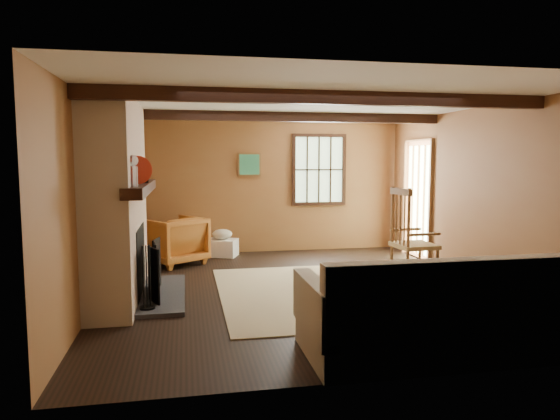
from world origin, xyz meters
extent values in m
plane|color=black|center=(0.00, 0.00, 0.00)|extent=(5.50, 5.50, 0.00)
cube|color=brown|center=(0.00, 2.75, 1.20)|extent=(5.00, 0.02, 2.40)
cube|color=brown|center=(0.00, -2.75, 1.20)|extent=(5.00, 0.02, 2.40)
cube|color=brown|center=(-2.50, 0.00, 1.20)|extent=(0.02, 5.50, 2.40)
cube|color=brown|center=(2.50, 0.00, 1.20)|extent=(0.02, 5.50, 2.40)
cube|color=white|center=(0.00, 0.00, 2.40)|extent=(5.00, 5.50, 0.02)
cube|color=#321910|center=(0.00, -1.20, 2.33)|extent=(5.00, 0.12, 0.14)
cube|color=#321910|center=(0.00, 1.20, 2.33)|extent=(5.00, 0.12, 0.14)
cube|color=#321910|center=(1.00, 2.72, 1.50)|extent=(1.02, 0.06, 1.32)
cube|color=#B1D19F|center=(1.00, 2.75, 1.50)|extent=(0.90, 0.01, 1.20)
cube|color=#321910|center=(1.00, 2.73, 1.50)|extent=(0.90, 0.03, 0.02)
cube|color=brown|center=(2.47, 1.70, 1.00)|extent=(0.06, 1.00, 2.06)
cube|color=#B1D19F|center=(2.50, 1.70, 1.00)|extent=(0.01, 0.80, 1.85)
cube|color=brown|center=(-0.30, 2.72, 1.60)|extent=(0.42, 0.03, 0.42)
cube|color=#287866|center=(-0.30, 2.71, 1.60)|extent=(0.36, 0.01, 0.36)
cube|color=#AC6642|center=(-2.25, 0.00, 1.20)|extent=(0.50, 2.20, 2.40)
cube|color=black|center=(-2.18, 0.00, 0.45)|extent=(0.38, 1.00, 0.85)
cube|color=#36363B|center=(-1.75, 0.00, 0.03)|extent=(0.55, 1.80, 0.05)
cube|color=#321910|center=(-1.97, 0.00, 1.35)|extent=(0.22, 2.30, 0.12)
cube|color=black|center=(-1.82, -0.44, 0.37)|extent=(0.15, 0.30, 0.64)
cube|color=black|center=(-1.82, -0.11, 0.37)|extent=(0.05, 0.32, 0.64)
cube|color=black|center=(-1.82, 0.22, 0.37)|extent=(0.08, 0.32, 0.64)
cylinder|color=black|center=(-1.88, -0.68, 0.06)|extent=(0.17, 0.17, 0.02)
cylinder|color=black|center=(-1.91, -0.71, 0.40)|extent=(0.02, 0.02, 0.71)
cylinder|color=black|center=(-1.88, -0.68, 0.40)|extent=(0.02, 0.02, 0.71)
cylinder|color=black|center=(-1.85, -0.65, 0.40)|extent=(0.02, 0.02, 0.71)
cylinder|color=silver|center=(-1.98, -0.79, 1.52)|extent=(0.10, 0.10, 0.21)
sphere|color=silver|center=(-1.98, -0.79, 1.68)|extent=(0.12, 0.12, 0.12)
cylinder|color=#AD2513|center=(-1.98, -0.26, 1.57)|extent=(0.33, 0.05, 0.33)
cube|color=black|center=(-1.98, 0.01, 1.46)|extent=(0.20, 0.14, 0.11)
cylinder|color=#321910|center=(-1.98, 0.44, 1.46)|extent=(0.08, 0.08, 0.10)
cylinder|color=#321910|center=(-1.98, 0.49, 1.45)|extent=(0.07, 0.07, 0.08)
cube|color=tan|center=(0.20, -0.20, 0.00)|extent=(2.50, 3.00, 0.01)
cube|color=tan|center=(1.67, 0.11, 0.51)|extent=(0.56, 0.58, 0.06)
cube|color=brown|center=(1.44, 0.10, 1.26)|extent=(0.10, 0.52, 0.09)
cylinder|color=brown|center=(1.91, -0.09, 0.26)|extent=(0.04, 0.04, 0.49)
cylinder|color=brown|center=(1.87, 0.36, 0.26)|extent=(0.04, 0.04, 0.49)
cylinder|color=brown|center=(1.46, -0.13, 0.26)|extent=(0.04, 0.04, 0.49)
cylinder|color=brown|center=(1.42, 0.32, 0.26)|extent=(0.04, 0.04, 0.49)
cylinder|color=brown|center=(1.46, -0.13, 0.90)|extent=(0.04, 0.04, 0.84)
cylinder|color=brown|center=(1.42, 0.32, 0.90)|extent=(0.04, 0.04, 0.84)
cylinder|color=brown|center=(1.45, -0.01, 0.88)|extent=(0.02, 0.02, 0.70)
cylinder|color=brown|center=(1.44, 0.10, 0.88)|extent=(0.02, 0.02, 0.70)
cylinder|color=brown|center=(1.43, 0.21, 0.88)|extent=(0.02, 0.02, 0.70)
cube|color=brown|center=(1.68, -0.13, 0.70)|extent=(0.47, 0.08, 0.03)
cube|color=brown|center=(1.65, 0.36, 0.70)|extent=(0.47, 0.08, 0.03)
cube|color=brown|center=(1.68, -0.11, 0.02)|extent=(0.95, 0.12, 0.03)
cube|color=brown|center=(1.65, 0.34, 0.02)|extent=(0.95, 0.12, 0.03)
cube|color=beige|center=(0.66, -2.28, 0.24)|extent=(2.22, 1.00, 0.49)
cube|color=beige|center=(0.66, -2.70, 0.61)|extent=(2.22, 0.17, 0.61)
cube|color=beige|center=(-0.39, -2.28, 0.47)|extent=(0.16, 1.00, 0.44)
cube|color=beige|center=(1.71, -2.28, 0.47)|extent=(0.16, 1.00, 0.44)
ellipsoid|color=beige|center=(1.22, -2.17, 0.61)|extent=(0.40, 0.14, 0.40)
cylinder|color=brown|center=(-2.03, 2.60, 0.06)|extent=(0.43, 0.13, 0.13)
cylinder|color=brown|center=(-1.89, 2.60, 0.06)|extent=(0.43, 0.13, 0.13)
cylinder|color=brown|center=(-1.75, 2.60, 0.06)|extent=(0.43, 0.13, 0.13)
cylinder|color=brown|center=(-2.03, 2.60, 0.19)|extent=(0.43, 0.13, 0.13)
cylinder|color=brown|center=(-1.89, 2.60, 0.19)|extent=(0.43, 0.13, 0.13)
cylinder|color=brown|center=(-1.75, 2.60, 0.19)|extent=(0.43, 0.13, 0.13)
cube|color=white|center=(-0.82, 2.42, 0.15)|extent=(0.60, 0.54, 0.30)
ellipsoid|color=beige|center=(-0.82, 2.42, 0.39)|extent=(0.37, 0.31, 0.18)
imported|color=#BF6026|center=(-1.63, 1.89, 0.39)|extent=(1.17, 1.17, 0.77)
camera|label=1|loc=(-1.44, -6.24, 1.70)|focal=32.00mm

